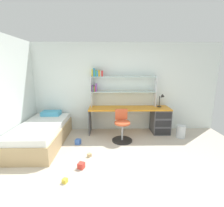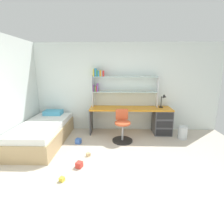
{
  "view_description": "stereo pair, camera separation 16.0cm",
  "coord_description": "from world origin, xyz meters",
  "px_view_note": "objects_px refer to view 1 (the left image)",
  "views": [
    {
      "loc": [
        -0.25,
        -2.29,
        1.85
      ],
      "look_at": [
        -0.18,
        1.48,
        1.02
      ],
      "focal_mm": 26.14,
      "sensor_mm": 36.0,
      "label": 1
    },
    {
      "loc": [
        -0.09,
        -2.29,
        1.85
      ],
      "look_at": [
        -0.18,
        1.48,
        1.02
      ],
      "focal_mm": 26.14,
      "sensor_mm": 36.0,
      "label": 2
    }
  ],
  "objects_px": {
    "toy_block_yellow_0": "(65,181)",
    "desk": "(151,118)",
    "desk_lamp": "(162,98)",
    "swivel_chair": "(122,129)",
    "bed_platform": "(42,134)",
    "toy_block_blue_1": "(78,142)",
    "toy_block_natural_3": "(89,155)",
    "bookshelf_hutch": "(115,84)",
    "toy_block_red_2": "(81,165)",
    "waste_bin": "(181,132)"
  },
  "relations": [
    {
      "from": "desk_lamp",
      "to": "waste_bin",
      "type": "relative_size",
      "value": 1.14
    },
    {
      "from": "toy_block_blue_1",
      "to": "toy_block_yellow_0",
      "type": "bearing_deg",
      "value": -88.24
    },
    {
      "from": "desk",
      "to": "swivel_chair",
      "type": "bearing_deg",
      "value": -148.62
    },
    {
      "from": "bed_platform",
      "to": "toy_block_red_2",
      "type": "relative_size",
      "value": 17.66
    },
    {
      "from": "desk_lamp",
      "to": "toy_block_blue_1",
      "type": "relative_size",
      "value": 3.13
    },
    {
      "from": "bookshelf_hutch",
      "to": "toy_block_natural_3",
      "type": "relative_size",
      "value": 26.15
    },
    {
      "from": "toy_block_red_2",
      "to": "desk_lamp",
      "type": "bearing_deg",
      "value": 40.96
    },
    {
      "from": "desk",
      "to": "bookshelf_hutch",
      "type": "bearing_deg",
      "value": 171.22
    },
    {
      "from": "bookshelf_hutch",
      "to": "bed_platform",
      "type": "xyz_separation_m",
      "value": [
        -1.82,
        -0.85,
        -1.14
      ]
    },
    {
      "from": "desk_lamp",
      "to": "bed_platform",
      "type": "height_order",
      "value": "desk_lamp"
    },
    {
      "from": "bookshelf_hutch",
      "to": "swivel_chair",
      "type": "xyz_separation_m",
      "value": [
        0.16,
        -0.69,
        -1.08
      ]
    },
    {
      "from": "desk_lamp",
      "to": "toy_block_yellow_0",
      "type": "relative_size",
      "value": 5.27
    },
    {
      "from": "waste_bin",
      "to": "desk_lamp",
      "type": "bearing_deg",
      "value": 136.14
    },
    {
      "from": "swivel_chair",
      "to": "bookshelf_hutch",
      "type": "bearing_deg",
      "value": 103.37
    },
    {
      "from": "desk_lamp",
      "to": "waste_bin",
      "type": "height_order",
      "value": "desk_lamp"
    },
    {
      "from": "bookshelf_hutch",
      "to": "toy_block_red_2",
      "type": "height_order",
      "value": "bookshelf_hutch"
    },
    {
      "from": "toy_block_natural_3",
      "to": "toy_block_blue_1",
      "type": "bearing_deg",
      "value": 120.57
    },
    {
      "from": "desk",
      "to": "bed_platform",
      "type": "relative_size",
      "value": 1.17
    },
    {
      "from": "toy_block_yellow_0",
      "to": "toy_block_red_2",
      "type": "xyz_separation_m",
      "value": [
        0.2,
        0.39,
        0.02
      ]
    },
    {
      "from": "bed_platform",
      "to": "toy_block_blue_1",
      "type": "bearing_deg",
      "value": -2.31
    },
    {
      "from": "desk_lamp",
      "to": "toy_block_natural_3",
      "type": "xyz_separation_m",
      "value": [
        -1.93,
        -1.36,
        -0.96
      ]
    },
    {
      "from": "bookshelf_hutch",
      "to": "bed_platform",
      "type": "height_order",
      "value": "bookshelf_hutch"
    },
    {
      "from": "bookshelf_hutch",
      "to": "toy_block_natural_3",
      "type": "height_order",
      "value": "bookshelf_hutch"
    },
    {
      "from": "swivel_chair",
      "to": "toy_block_red_2",
      "type": "xyz_separation_m",
      "value": [
        -0.86,
        -1.19,
        -0.26
      ]
    },
    {
      "from": "swivel_chair",
      "to": "toy_block_yellow_0",
      "type": "distance_m",
      "value": 1.93
    },
    {
      "from": "bookshelf_hutch",
      "to": "swivel_chair",
      "type": "distance_m",
      "value": 1.29
    },
    {
      "from": "toy_block_red_2",
      "to": "toy_block_natural_3",
      "type": "xyz_separation_m",
      "value": [
        0.1,
        0.41,
        -0.02
      ]
    },
    {
      "from": "desk_lamp",
      "to": "toy_block_red_2",
      "type": "height_order",
      "value": "desk_lamp"
    },
    {
      "from": "desk_lamp",
      "to": "toy_block_yellow_0",
      "type": "distance_m",
      "value": 3.25
    },
    {
      "from": "toy_block_red_2",
      "to": "bed_platform",
      "type": "bearing_deg",
      "value": 137.37
    },
    {
      "from": "desk",
      "to": "waste_bin",
      "type": "distance_m",
      "value": 0.87
    },
    {
      "from": "toy_block_natural_3",
      "to": "swivel_chair",
      "type": "bearing_deg",
      "value": 46.22
    },
    {
      "from": "toy_block_blue_1",
      "to": "toy_block_natural_3",
      "type": "height_order",
      "value": "toy_block_blue_1"
    },
    {
      "from": "desk_lamp",
      "to": "bookshelf_hutch",
      "type": "bearing_deg",
      "value": 174.93
    },
    {
      "from": "bed_platform",
      "to": "toy_block_blue_1",
      "type": "xyz_separation_m",
      "value": [
        0.88,
        -0.04,
        -0.2
      ]
    },
    {
      "from": "desk_lamp",
      "to": "toy_block_yellow_0",
      "type": "height_order",
      "value": "desk_lamp"
    },
    {
      "from": "desk_lamp",
      "to": "swivel_chair",
      "type": "bearing_deg",
      "value": -154.1
    },
    {
      "from": "toy_block_red_2",
      "to": "waste_bin",
      "type": "bearing_deg",
      "value": 28.73
    },
    {
      "from": "bookshelf_hutch",
      "to": "toy_block_blue_1",
      "type": "relative_size",
      "value": 15.21
    },
    {
      "from": "desk",
      "to": "bookshelf_hutch",
      "type": "distance_m",
      "value": 1.43
    },
    {
      "from": "bed_platform",
      "to": "toy_block_natural_3",
      "type": "height_order",
      "value": "bed_platform"
    },
    {
      "from": "bed_platform",
      "to": "toy_block_red_2",
      "type": "bearing_deg",
      "value": -42.63
    },
    {
      "from": "desk",
      "to": "bookshelf_hutch",
      "type": "height_order",
      "value": "bookshelf_hutch"
    },
    {
      "from": "toy_block_natural_3",
      "to": "toy_block_yellow_0",
      "type": "bearing_deg",
      "value": -111.1
    },
    {
      "from": "toy_block_yellow_0",
      "to": "toy_block_natural_3",
      "type": "relative_size",
      "value": 1.02
    },
    {
      "from": "desk",
      "to": "toy_block_blue_1",
      "type": "relative_size",
      "value": 18.67
    },
    {
      "from": "toy_block_yellow_0",
      "to": "desk",
      "type": "bearing_deg",
      "value": 47.62
    },
    {
      "from": "toy_block_yellow_0",
      "to": "bookshelf_hutch",
      "type": "bearing_deg",
      "value": 68.42
    },
    {
      "from": "desk_lamp",
      "to": "bed_platform",
      "type": "relative_size",
      "value": 0.2
    },
    {
      "from": "toy_block_natural_3",
      "to": "desk_lamp",
      "type": "bearing_deg",
      "value": 35.15
    }
  ]
}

